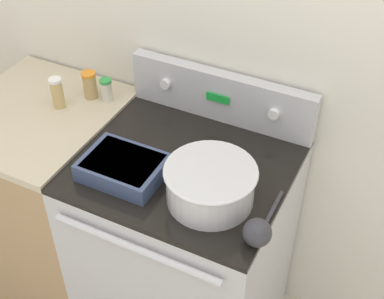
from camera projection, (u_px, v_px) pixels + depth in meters
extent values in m
cube|color=silver|center=(230.00, 40.00, 1.90)|extent=(8.00, 0.05, 2.50)
cube|color=#BCBCC1|center=(186.00, 253.00, 2.15)|extent=(0.73, 0.65, 0.93)
cube|color=black|center=(185.00, 166.00, 1.85)|extent=(0.73, 0.65, 0.02)
cylinder|color=silver|center=(135.00, 248.00, 1.66)|extent=(0.59, 0.02, 0.02)
cube|color=#BCBCC1|center=(221.00, 96.00, 1.98)|extent=(0.73, 0.05, 0.20)
cylinder|color=white|center=(165.00, 84.00, 2.03)|extent=(0.04, 0.02, 0.04)
cylinder|color=white|center=(274.00, 114.00, 1.88)|extent=(0.04, 0.02, 0.04)
cube|color=green|center=(218.00, 98.00, 1.96)|extent=(0.09, 0.01, 0.03)
cube|color=tan|center=(54.00, 201.00, 2.38)|extent=(0.59, 0.65, 0.93)
cube|color=beige|center=(34.00, 114.00, 2.07)|extent=(0.59, 0.65, 0.03)
cylinder|color=silver|center=(210.00, 185.00, 1.67)|extent=(0.28, 0.28, 0.13)
torus|color=silver|center=(211.00, 171.00, 1.63)|extent=(0.30, 0.30, 0.01)
cylinder|color=beige|center=(211.00, 174.00, 1.64)|extent=(0.26, 0.26, 0.02)
cube|color=#38476B|center=(123.00, 167.00, 1.78)|extent=(0.27, 0.20, 0.06)
cube|color=beige|center=(123.00, 164.00, 1.77)|extent=(0.24, 0.18, 0.04)
cylinder|color=#333338|center=(270.00, 215.00, 1.65)|extent=(0.01, 0.23, 0.01)
sphere|color=#333338|center=(257.00, 233.00, 1.55)|extent=(0.09, 0.09, 0.09)
cylinder|color=beige|center=(107.00, 91.00, 2.09)|extent=(0.04, 0.04, 0.08)
cylinder|color=green|center=(105.00, 81.00, 2.06)|extent=(0.05, 0.05, 0.01)
cylinder|color=tan|center=(90.00, 86.00, 2.10)|extent=(0.05, 0.05, 0.10)
cylinder|color=orange|center=(88.00, 74.00, 2.07)|extent=(0.06, 0.06, 0.01)
cylinder|color=tan|center=(58.00, 94.00, 2.05)|extent=(0.05, 0.05, 0.11)
cylinder|color=white|center=(55.00, 80.00, 2.01)|extent=(0.05, 0.05, 0.01)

